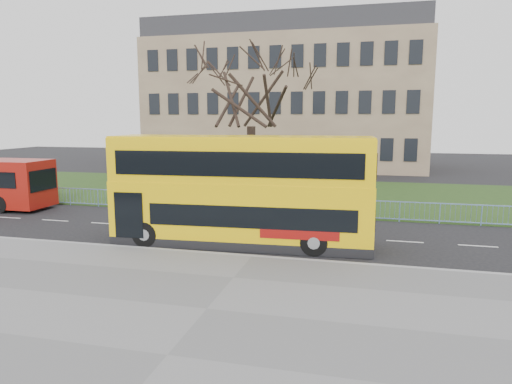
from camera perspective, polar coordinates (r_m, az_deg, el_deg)
ground at (r=19.48m, az=0.66°, el=-6.99°), size 120.00×120.00×0.00m
pavement at (r=13.35m, az=-6.16°, el=-14.53°), size 80.00×10.50×0.12m
kerb at (r=18.01m, az=-0.47°, el=-8.11°), size 80.00×0.20×0.14m
grass_verge at (r=33.24m, az=6.27°, el=-0.23°), size 80.00×15.40×0.08m
guard_railing at (r=25.65m, az=4.02°, el=-1.82°), size 40.00×0.12×1.10m
bare_tree at (r=29.15m, az=-0.61°, el=10.04°), size 8.11×8.11×11.59m
civic_building at (r=54.05m, az=4.01°, el=10.78°), size 30.00×15.00×14.00m
yellow_bus at (r=19.55m, az=-1.87°, el=0.53°), size 11.19×3.25×4.63m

